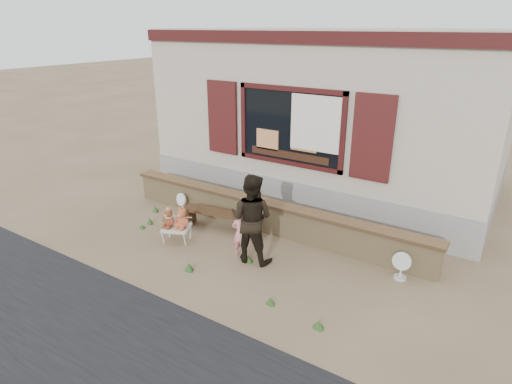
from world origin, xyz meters
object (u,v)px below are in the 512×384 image
Objects in this scene: bench at (220,216)px; teddy_bear_right at (183,217)px; child at (240,234)px; adult at (251,219)px; folding_chair at (177,228)px; teddy_bear_left at (169,217)px.

teddy_bear_right is (-0.27, -0.86, 0.23)m from bench.
child is 0.54× the size of adult.
teddy_bear_right is 0.48× the size of child.
folding_chair is 1.67× the size of teddy_bear_left.
folding_chair is at bearing -180.00° from teddy_bear_right.
folding_chair is 0.28m from teddy_bear_right.
child is (1.26, 0.19, -0.09)m from teddy_bear_right.
child reaches higher than teddy_bear_left.
teddy_bear_left reaches higher than folding_chair.
bench is 1.00× the size of adult.
bench is 1.86× the size of child.
folding_chair is 0.74× the size of child.
adult is at bearing 160.38° from child.
folding_chair is at bearing -124.95° from bench.
child is (1.39, 0.24, 0.16)m from folding_chair.
adult reaches higher than folding_chair.
bench is 2.51× the size of folding_chair.
adult is (1.26, -0.70, 0.53)m from bench.
teddy_bear_left is at bearing 180.00° from folding_chair.
bench is 1.53m from adult.
adult is (1.53, 0.16, 0.30)m from teddy_bear_right.
teddy_bear_right is 0.26× the size of adult.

